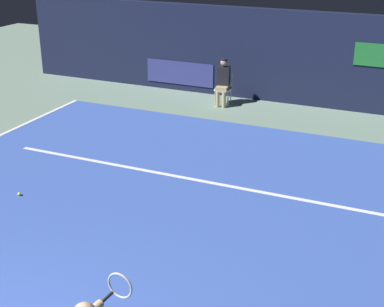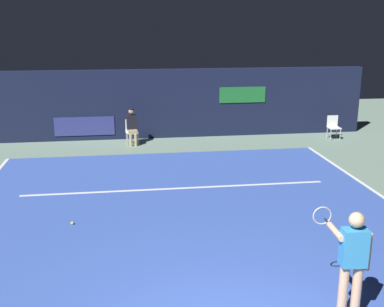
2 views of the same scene
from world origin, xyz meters
name	(u,v)px [view 1 (image 1 of 2)]	position (x,y,z in m)	size (l,w,h in m)	color
ground_plane	(137,221)	(0.00, 4.53, 0.00)	(31.56, 31.56, 0.00)	slate
court_surface	(137,221)	(0.00, 4.53, 0.01)	(10.30, 11.06, 0.01)	#3856B2
line_service	(184,178)	(0.00, 6.47, 0.01)	(8.03, 0.10, 0.01)	white
back_wall	(271,56)	(0.00, 12.45, 1.30)	(16.00, 0.33, 2.60)	#141933
line_judge_on_chair	(223,81)	(-1.06, 11.43, 0.69)	(0.49, 0.56, 1.32)	white
tennis_ball	(19,194)	(-2.50, 4.47, 0.05)	(0.07, 0.07, 0.07)	#CCE033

